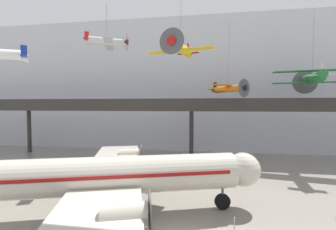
{
  "coord_description": "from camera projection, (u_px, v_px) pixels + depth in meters",
  "views": [
    {
      "loc": [
        1.74,
        -13.63,
        8.76
      ],
      "look_at": [
        -1.7,
        8.97,
        7.76
      ],
      "focal_mm": 24.0,
      "sensor_mm": 36.0,
      "label": 1
    }
  ],
  "objects": [
    {
      "name": "mezzanine_walkway",
      "position": [
        191.0,
        109.0,
        36.26
      ],
      "size": [
        110.0,
        3.2,
        9.81
      ],
      "color": "#2D2B28",
      "rests_on": "ground"
    },
    {
      "name": "stanchion_barrier",
      "position": [
        234.0,
        228.0,
        15.4
      ],
      "size": [
        0.36,
        0.36,
        1.08
      ],
      "color": "#B2B5BA",
      "rests_on": "ground"
    },
    {
      "name": "suspended_plane_silver_racer",
      "position": [
        107.0,
        42.0,
        28.65
      ],
      "size": [
        5.75,
        6.7,
        5.93
      ],
      "rotation": [
        0.0,
        0.0,
        0.36
      ],
      "color": "silver"
    },
    {
      "name": "hangar_back_wall",
      "position": [
        193.0,
        85.0,
        43.54
      ],
      "size": [
        140.0,
        3.0,
        25.45
      ],
      "color": "silver",
      "rests_on": "ground"
    },
    {
      "name": "suspended_plane_orange_highwing",
      "position": [
        229.0,
        88.0,
        34.09
      ],
      "size": [
        6.27,
        6.28,
        11.62
      ],
      "rotation": [
        0.0,
        0.0,
        5.5
      ],
      "color": "orange"
    },
    {
      "name": "suspended_plane_green_biplane",
      "position": [
        312.0,
        78.0,
        30.79
      ],
      "size": [
        10.0,
        8.22,
        11.04
      ],
      "rotation": [
        0.0,
        0.0,
        1.41
      ],
      "color": "#1E6B33"
    },
    {
      "name": "suspended_plane_yellow_lowwing",
      "position": [
        181.0,
        48.0,
        25.61
      ],
      "size": [
        7.7,
        6.41,
        7.71
      ],
      "rotation": [
        0.0,
        0.0,
        4.47
      ],
      "color": "yellow"
    },
    {
      "name": "airliner_silver_main",
      "position": [
        96.0,
        177.0,
        17.25
      ],
      "size": [
        26.63,
        30.95,
        8.84
      ],
      "rotation": [
        0.0,
        0.0,
        0.3
      ],
      "color": "beige",
      "rests_on": "ground"
    }
  ]
}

